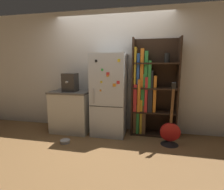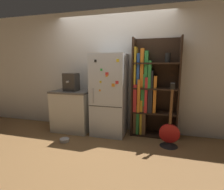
# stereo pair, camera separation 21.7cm
# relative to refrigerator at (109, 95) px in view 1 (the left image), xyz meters

# --- Properties ---
(ground_plane) EXTENTS (16.00, 16.00, 0.00)m
(ground_plane) POSITION_rel_refrigerator_xyz_m (0.00, -0.15, -0.83)
(ground_plane) COLOR olive
(wall_back) EXTENTS (8.00, 0.05, 2.60)m
(wall_back) POSITION_rel_refrigerator_xyz_m (0.00, 0.32, 0.47)
(wall_back) COLOR silver
(wall_back) RESTS_ON ground_plane
(refrigerator) EXTENTS (0.69, 0.62, 1.67)m
(refrigerator) POSITION_rel_refrigerator_xyz_m (0.00, 0.00, 0.00)
(refrigerator) COLOR silver
(refrigerator) RESTS_ON ground_plane
(bookshelf) EXTENTS (0.91, 0.34, 1.97)m
(bookshelf) POSITION_rel_refrigerator_xyz_m (0.79, 0.16, 0.08)
(bookshelf) COLOR black
(bookshelf) RESTS_ON ground_plane
(kitchen_counter) EXTENTS (0.83, 0.64, 0.89)m
(kitchen_counter) POSITION_rel_refrigerator_xyz_m (-0.84, -0.01, -0.39)
(kitchen_counter) COLOR beige
(kitchen_counter) RESTS_ON ground_plane
(espresso_machine) EXTENTS (0.28, 0.31, 0.38)m
(espresso_machine) POSITION_rel_refrigerator_xyz_m (-0.83, -0.07, 0.25)
(espresso_machine) COLOR #38332D
(espresso_machine) RESTS_ON kitchen_counter
(guitar) EXTENTS (0.36, 0.32, 1.16)m
(guitar) POSITION_rel_refrigerator_xyz_m (1.21, -0.30, -0.67)
(guitar) COLOR black
(guitar) RESTS_ON ground_plane
(pet_bowl) EXTENTS (0.18, 0.18, 0.06)m
(pet_bowl) POSITION_rel_refrigerator_xyz_m (-0.71, -0.64, -0.80)
(pet_bowl) COLOR #B7B7BC
(pet_bowl) RESTS_ON ground_plane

